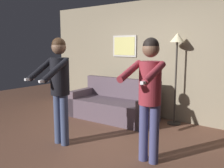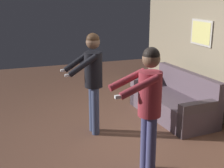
{
  "view_description": "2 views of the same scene",
  "coord_description": "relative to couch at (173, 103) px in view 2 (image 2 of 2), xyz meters",
  "views": [
    {
      "loc": [
        2.52,
        -2.87,
        1.61
      ],
      "look_at": [
        0.41,
        -0.15,
        1.07
      ],
      "focal_mm": 40.0,
      "sensor_mm": 36.0,
      "label": 1
    },
    {
      "loc": [
        4.27,
        -1.69,
        2.34
      ],
      "look_at": [
        0.23,
        -0.23,
        1.08
      ],
      "focal_mm": 50.0,
      "sensor_mm": 36.0,
      "label": 2
    }
  ],
  "objects": [
    {
      "name": "person_standing_left",
      "position": [
        0.19,
        -1.7,
        0.77
      ],
      "size": [
        0.43,
        0.66,
        1.73
      ],
      "color": "#3B4667",
      "rests_on": "ground_plane"
    },
    {
      "name": "person_standing_right",
      "position": [
        1.64,
        -1.39,
        0.76
      ],
      "size": [
        0.45,
        0.7,
        1.71
      ],
      "color": "#40426F",
      "rests_on": "ground_plane"
    },
    {
      "name": "ground_plane",
      "position": [
        0.73,
        -1.41,
        -0.28
      ],
      "size": [
        12.0,
        12.0,
        0.0
      ],
      "primitive_type": "plane",
      "color": "brown"
    },
    {
      "name": "couch",
      "position": [
        0.0,
        0.0,
        0.0
      ],
      "size": [
        1.95,
        0.97,
        0.87
      ],
      "color": "#564651",
      "rests_on": "ground_plane"
    }
  ]
}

